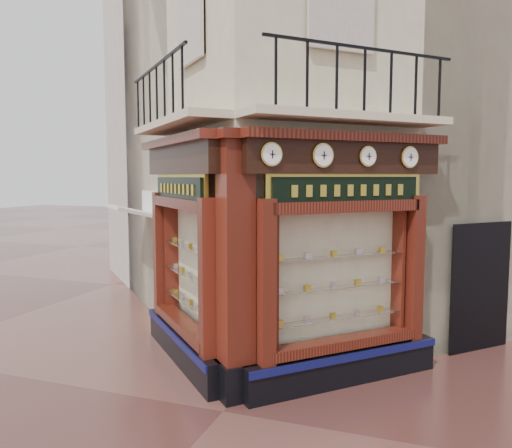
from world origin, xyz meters
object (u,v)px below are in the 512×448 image
at_px(signboard_left, 179,189).
at_px(clock_a, 271,154).
at_px(clock_c, 368,156).
at_px(signboard_right, 348,190).
at_px(awning, 135,318).
at_px(clock_d, 409,157).
at_px(corner_pilaster, 236,270).
at_px(clock_b, 323,155).

bearing_deg(signboard_left, clock_a, -162.59).
relative_size(clock_c, signboard_right, 0.15).
distance_m(clock_c, awning, 6.92).
distance_m(clock_a, clock_d, 2.50).
bearing_deg(signboard_right, clock_c, -21.61).
distance_m(clock_c, clock_d, 0.83).
xyz_separation_m(clock_d, signboard_right, (-0.86, -0.71, -0.52)).
xyz_separation_m(corner_pilaster, signboard_left, (-1.46, 1.01, 1.15)).
bearing_deg(clock_b, awning, 107.83).
height_order(clock_d, awning, clock_d).
relative_size(clock_b, signboard_left, 0.18).
relative_size(clock_a, signboard_left, 0.17).
distance_m(clock_a, awning, 6.50).
distance_m(corner_pilaster, awning, 5.30).
distance_m(corner_pilaster, signboard_left, 2.12).
xyz_separation_m(corner_pilaster, awning, (-3.82, 3.11, -1.95)).
xyz_separation_m(clock_a, clock_c, (1.18, 1.18, -0.00)).
distance_m(corner_pilaster, clock_d, 3.34).
distance_m(corner_pilaster, clock_a, 1.76).
distance_m(clock_c, signboard_left, 3.24).
bearing_deg(signboard_left, awning, 3.33).
bearing_deg(clock_d, signboard_left, 145.59).
bearing_deg(signboard_right, corner_pilaster, 169.75).
bearing_deg(awning, clock_a, -170.77).
bearing_deg(signboard_right, clock_d, -5.68).
bearing_deg(clock_d, clock_a, -180.00).
height_order(signboard_left, signboard_right, signboard_right).
height_order(clock_d, signboard_right, clock_d).
bearing_deg(corner_pilaster, signboard_right, -10.25).
bearing_deg(clock_d, clock_b, -180.00).
relative_size(awning, signboard_right, 0.77).
bearing_deg(clock_d, corner_pilaster, 171.51).
relative_size(corner_pilaster, clock_c, 12.58).
bearing_deg(signboard_right, clock_a, -175.43).
relative_size(clock_a, clock_b, 0.94).
xyz_separation_m(clock_b, signboard_right, (0.30, 0.46, -0.52)).
bearing_deg(awning, signboard_right, -156.68).
bearing_deg(corner_pilaster, signboard_left, 100.25).
xyz_separation_m(corner_pilaster, clock_c, (1.74, 1.13, 1.67)).
bearing_deg(corner_pilaster, clock_c, -11.88).
bearing_deg(signboard_left, clock_d, -124.41).
bearing_deg(clock_a, clock_b, 0.00).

